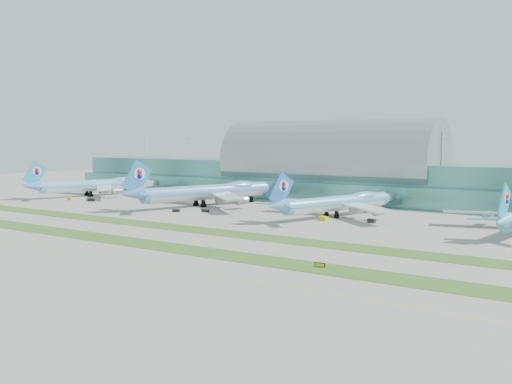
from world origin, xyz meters
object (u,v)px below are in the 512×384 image
Objects in this scene: airliner_c at (339,202)px; taxiway_sign_east at (320,265)px; terminal at (330,172)px; airliner_b at (208,191)px; airliner_a at (96,185)px.

airliner_c is 96.86m from taxiway_sign_east.
terminal is 4.15× the size of airliner_b.
airliner_a is 153.74m from airliner_c.
taxiway_sign_east is at bearing -6.42° from airliner_a.
airliner_a reaches higher than taxiway_sign_east.
airliner_a is (-117.11, -62.84, -7.78)m from terminal.
airliner_c is (69.29, -0.06, -1.03)m from airliner_b.
taxiway_sign_east is (190.87, -93.00, -5.86)m from airliner_a.
airliner_a is 84.49m from airliner_b.
terminal reaches higher than airliner_a.
terminal is 172.95m from taxiway_sign_east.
terminal is at bearing 82.88° from airliner_b.
airliner_c is at bearing -61.20° from terminal.
airliner_b is at bearing 17.07° from airliner_a.
airliner_b reaches higher than airliner_a.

